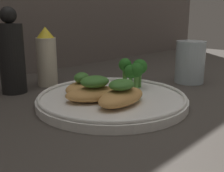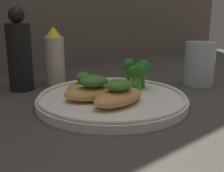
{
  "view_description": "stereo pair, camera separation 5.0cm",
  "coord_description": "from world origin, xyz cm",
  "px_view_note": "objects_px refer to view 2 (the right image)",
  "views": [
    {
      "loc": [
        -35.18,
        -33.21,
        16.02
      ],
      "look_at": [
        0.0,
        0.0,
        3.4
      ],
      "focal_mm": 45.0,
      "sensor_mm": 36.0,
      "label": 1
    },
    {
      "loc": [
        -31.57,
        -36.66,
        16.02
      ],
      "look_at": [
        0.0,
        0.0,
        3.4
      ],
      "focal_mm": 45.0,
      "sensor_mm": 36.0,
      "label": 2
    }
  ],
  "objects_px": {
    "broccoli_bunch": "(137,70)",
    "pepper_grinder": "(20,54)",
    "drinking_glass": "(199,64)",
    "plate": "(112,99)",
    "sauce_bottle": "(53,57)"
  },
  "relations": [
    {
      "from": "broccoli_bunch",
      "to": "drinking_glass",
      "type": "height_order",
      "value": "drinking_glass"
    },
    {
      "from": "plate",
      "to": "pepper_grinder",
      "type": "bearing_deg",
      "value": 112.17
    },
    {
      "from": "broccoli_bunch",
      "to": "pepper_grinder",
      "type": "distance_m",
      "value": 0.25
    },
    {
      "from": "sauce_bottle",
      "to": "pepper_grinder",
      "type": "relative_size",
      "value": 0.76
    },
    {
      "from": "broccoli_bunch",
      "to": "drinking_glass",
      "type": "xyz_separation_m",
      "value": [
        0.17,
        -0.03,
        -0.0
      ]
    },
    {
      "from": "sauce_bottle",
      "to": "drinking_glass",
      "type": "bearing_deg",
      "value": -41.39
    },
    {
      "from": "pepper_grinder",
      "to": "drinking_glass",
      "type": "xyz_separation_m",
      "value": [
        0.33,
        -0.22,
        -0.03
      ]
    },
    {
      "from": "plate",
      "to": "sauce_bottle",
      "type": "relative_size",
      "value": 2.06
    },
    {
      "from": "plate",
      "to": "drinking_glass",
      "type": "height_order",
      "value": "drinking_glass"
    },
    {
      "from": "drinking_glass",
      "to": "broccoli_bunch",
      "type": "bearing_deg",
      "value": 170.23
    },
    {
      "from": "plate",
      "to": "pepper_grinder",
      "type": "xyz_separation_m",
      "value": [
        -0.08,
        0.2,
        0.07
      ]
    },
    {
      "from": "broccoli_bunch",
      "to": "pepper_grinder",
      "type": "bearing_deg",
      "value": 129.23
    },
    {
      "from": "pepper_grinder",
      "to": "drinking_glass",
      "type": "bearing_deg",
      "value": -33.83
    },
    {
      "from": "plate",
      "to": "drinking_glass",
      "type": "xyz_separation_m",
      "value": [
        0.25,
        -0.02,
        0.04
      ]
    },
    {
      "from": "plate",
      "to": "broccoli_bunch",
      "type": "height_order",
      "value": "broccoli_bunch"
    }
  ]
}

